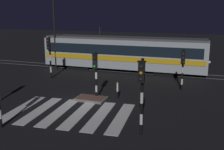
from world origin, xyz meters
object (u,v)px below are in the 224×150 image
(traffic_light_corner_near_right, at_px, (142,86))
(bollard_island_edge, at_px, (117,91))
(traffic_light_corner_far_left, at_px, (49,51))
(traffic_light_median_centre, at_px, (96,68))
(traffic_light_corner_far_right, at_px, (183,64))
(street_lamp_trackside_left, at_px, (53,19))
(tram, at_px, (123,53))

(traffic_light_corner_near_right, xyz_separation_m, bollard_island_edge, (-2.76, 4.90, -1.81))
(traffic_light_corner_far_left, distance_m, traffic_light_corner_near_right, 13.01)
(traffic_light_median_centre, xyz_separation_m, traffic_light_corner_far_right, (5.10, 3.86, -0.05))
(traffic_light_corner_far_left, xyz_separation_m, street_lamp_trackside_left, (-1.83, 3.74, 2.53))
(traffic_light_median_centre, bearing_deg, bollard_island_edge, 18.87)
(traffic_light_median_centre, height_order, bollard_island_edge, traffic_light_median_centre)
(bollard_island_edge, bearing_deg, traffic_light_median_centre, -161.13)
(tram, relative_size, bollard_island_edge, 14.30)
(traffic_light_corner_near_right, bearing_deg, traffic_light_corner_far_left, 139.90)
(traffic_light_corner_far_left, height_order, traffic_light_corner_far_right, traffic_light_corner_far_left)
(street_lamp_trackside_left, bearing_deg, traffic_light_corner_near_right, -45.82)
(traffic_light_median_centre, xyz_separation_m, tram, (-1.03, 9.12, -0.28))
(tram, bearing_deg, traffic_light_corner_near_right, -69.30)
(traffic_light_corner_far_right, xyz_separation_m, street_lamp_trackside_left, (-12.78, 3.82, 2.90))
(traffic_light_median_centre, bearing_deg, street_lamp_trackside_left, 135.00)
(traffic_light_corner_far_left, xyz_separation_m, traffic_light_corner_far_right, (10.96, -0.08, -0.37))
(traffic_light_median_centre, xyz_separation_m, traffic_light_corner_near_right, (4.09, -4.44, 0.34))
(traffic_light_median_centre, bearing_deg, traffic_light_corner_far_right, 37.14)
(street_lamp_trackside_left, height_order, tram, street_lamp_trackside_left)
(traffic_light_median_centre, distance_m, tram, 9.18)
(tram, bearing_deg, bollard_island_edge, -74.72)
(tram, distance_m, bollard_island_edge, 9.06)
(traffic_light_corner_far_right, relative_size, bollard_island_edge, 2.70)
(traffic_light_corner_far_right, distance_m, bollard_island_edge, 5.27)
(traffic_light_corner_near_right, relative_size, bollard_island_edge, 3.24)
(traffic_light_corner_far_left, height_order, traffic_light_corner_near_right, traffic_light_corner_near_right)
(tram, bearing_deg, traffic_light_median_centre, -83.56)
(traffic_light_corner_far_right, bearing_deg, traffic_light_corner_near_right, -96.90)
(street_lamp_trackside_left, bearing_deg, tram, 12.19)
(street_lamp_trackside_left, xyz_separation_m, bollard_island_edge, (9.02, -7.23, -4.32))
(traffic_light_corner_far_left, height_order, bollard_island_edge, traffic_light_corner_far_left)
(traffic_light_corner_far_left, distance_m, tram, 7.11)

